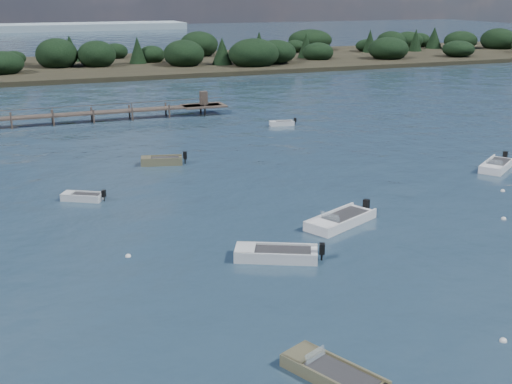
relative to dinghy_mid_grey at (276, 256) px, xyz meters
name	(u,v)px	position (x,y,z in m)	size (l,w,h in m)	color
ground	(149,101)	(5.01, 54.77, -0.17)	(400.00, 400.00, 0.00)	#182A3A
dinghy_mid_grey	(276,256)	(0.00, 0.00, 0.00)	(4.83, 3.50, 1.23)	silver
tender_far_grey_b	(282,124)	(14.91, 33.20, -0.03)	(2.99, 1.48, 1.00)	silver
dinghy_mid_white_b	(497,167)	(24.24, 10.45, 0.00)	(4.85, 4.12, 1.26)	silver
dinghy_near_olive	(333,376)	(-2.48, -11.26, -0.03)	(3.07, 4.43, 1.08)	#6A6546
dinghy_mid_white_a	(340,222)	(5.90, 3.52, 0.00)	(5.45, 3.89, 1.29)	silver
tender_far_white	(162,162)	(-1.09, 21.90, 0.02)	(3.93, 2.15, 1.32)	#6A6546
tender_far_grey	(83,198)	(-8.54, 14.44, -0.03)	(3.05, 2.41, 1.01)	silver
buoy_a	(503,341)	(5.43, -11.43, -0.17)	(0.32, 0.32, 0.32)	silver
buoy_b	(504,219)	(16.11, 0.50, -0.17)	(0.32, 0.32, 0.32)	silver
buoy_c	(128,257)	(-7.47, 3.25, -0.17)	(0.32, 0.32, 0.32)	silver
buoy_d	(503,191)	(20.29, 5.28, -0.17)	(0.32, 0.32, 0.32)	silver
far_headland	(228,53)	(30.01, 94.77, 1.80)	(190.00, 40.00, 5.80)	black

